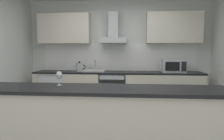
{
  "coord_description": "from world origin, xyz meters",
  "views": [
    {
      "loc": [
        0.3,
        -3.15,
        1.38
      ],
      "look_at": [
        -0.02,
        0.45,
        1.05
      ],
      "focal_mm": 33.41,
      "sensor_mm": 36.0,
      "label": 1
    }
  ],
  "objects_px": {
    "refrigerator": "(54,91)",
    "kettle": "(79,67)",
    "oven": "(113,90)",
    "sink": "(95,70)",
    "range_hood": "(113,33)",
    "microwave": "(174,66)",
    "wine_glass": "(59,76)"
  },
  "relations": [
    {
      "from": "refrigerator",
      "to": "kettle",
      "type": "distance_m",
      "value": 0.86
    },
    {
      "from": "oven",
      "to": "sink",
      "type": "height_order",
      "value": "sink"
    },
    {
      "from": "range_hood",
      "to": "microwave",
      "type": "bearing_deg",
      "value": -6.58
    },
    {
      "from": "oven",
      "to": "refrigerator",
      "type": "xyz_separation_m",
      "value": [
        -1.41,
        -0.0,
        -0.03
      ]
    },
    {
      "from": "refrigerator",
      "to": "wine_glass",
      "type": "height_order",
      "value": "wine_glass"
    },
    {
      "from": "microwave",
      "to": "range_hood",
      "type": "bearing_deg",
      "value": 173.42
    },
    {
      "from": "oven",
      "to": "range_hood",
      "type": "relative_size",
      "value": 1.11
    },
    {
      "from": "oven",
      "to": "refrigerator",
      "type": "height_order",
      "value": "oven"
    },
    {
      "from": "refrigerator",
      "to": "kettle",
      "type": "bearing_deg",
      "value": -2.8
    },
    {
      "from": "oven",
      "to": "refrigerator",
      "type": "relative_size",
      "value": 0.94
    },
    {
      "from": "sink",
      "to": "refrigerator",
      "type": "bearing_deg",
      "value": -179.2
    },
    {
      "from": "sink",
      "to": "range_hood",
      "type": "bearing_deg",
      "value": 15.37
    },
    {
      "from": "refrigerator",
      "to": "sink",
      "type": "bearing_deg",
      "value": 0.8
    },
    {
      "from": "microwave",
      "to": "wine_glass",
      "type": "height_order",
      "value": "microwave"
    },
    {
      "from": "microwave",
      "to": "kettle",
      "type": "relative_size",
      "value": 1.73
    },
    {
      "from": "oven",
      "to": "microwave",
      "type": "height_order",
      "value": "microwave"
    },
    {
      "from": "refrigerator",
      "to": "microwave",
      "type": "relative_size",
      "value": 1.7
    },
    {
      "from": "oven",
      "to": "kettle",
      "type": "bearing_deg",
      "value": -177.53
    },
    {
      "from": "sink",
      "to": "oven",
      "type": "bearing_deg",
      "value": -1.46
    },
    {
      "from": "kettle",
      "to": "microwave",
      "type": "bearing_deg",
      "value": 0.16
    },
    {
      "from": "microwave",
      "to": "kettle",
      "type": "bearing_deg",
      "value": -179.84
    },
    {
      "from": "microwave",
      "to": "kettle",
      "type": "distance_m",
      "value": 2.14
    },
    {
      "from": "microwave",
      "to": "wine_glass",
      "type": "bearing_deg",
      "value": -129.44
    },
    {
      "from": "range_hood",
      "to": "wine_glass",
      "type": "xyz_separation_m",
      "value": [
        -0.48,
        -2.4,
        -0.71
      ]
    },
    {
      "from": "wine_glass",
      "to": "sink",
      "type": "bearing_deg",
      "value": 88.76
    },
    {
      "from": "sink",
      "to": "range_hood",
      "type": "relative_size",
      "value": 0.69
    },
    {
      "from": "refrigerator",
      "to": "kettle",
      "type": "relative_size",
      "value": 2.94
    },
    {
      "from": "oven",
      "to": "kettle",
      "type": "distance_m",
      "value": 0.95
    },
    {
      "from": "refrigerator",
      "to": "microwave",
      "type": "xyz_separation_m",
      "value": [
        2.78,
        -0.03,
        0.62
      ]
    },
    {
      "from": "refrigerator",
      "to": "wine_glass",
      "type": "xyz_separation_m",
      "value": [
        0.93,
        -2.27,
        0.65
      ]
    },
    {
      "from": "range_hood",
      "to": "refrigerator",
      "type": "bearing_deg",
      "value": -174.65
    },
    {
      "from": "range_hood",
      "to": "wine_glass",
      "type": "relative_size",
      "value": 4.05
    }
  ]
}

